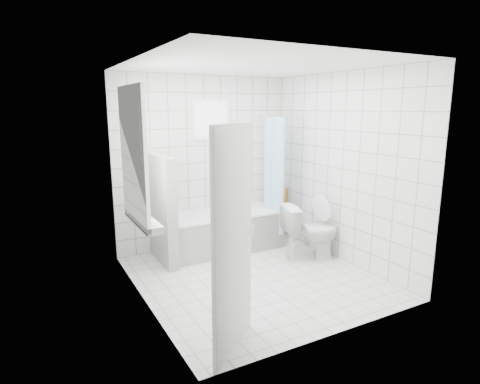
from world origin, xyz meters
TOP-DOWN VIEW (x-y plane):
  - ground at (0.00, 0.00)m, footprint 3.00×3.00m
  - ceiling at (0.00, 0.00)m, footprint 3.00×3.00m
  - wall_back at (0.00, 1.50)m, footprint 2.80×0.02m
  - wall_front at (0.00, -1.50)m, footprint 2.80×0.02m
  - wall_left at (-1.40, 0.00)m, footprint 0.02×3.00m
  - wall_right at (1.40, 0.00)m, footprint 0.02×3.00m
  - window_left at (-1.35, 0.30)m, footprint 0.01×0.90m
  - window_back at (0.10, 1.46)m, footprint 0.50×0.01m
  - window_sill at (-1.31, 0.30)m, footprint 0.18×1.02m
  - door at (-0.94, -1.22)m, footprint 0.64×0.54m
  - bathtub at (0.11, 1.12)m, footprint 1.76×0.77m
  - partition_wall at (-0.83, 1.07)m, footprint 0.15×0.85m
  - tiled_ledge at (1.28, 1.38)m, footprint 0.40×0.24m
  - toilet at (1.03, 0.18)m, footprint 0.87×0.64m
  - curtain_rod at (0.94, 1.10)m, footprint 0.02×0.80m
  - shower_curtain at (0.94, 0.97)m, footprint 0.14×0.48m
  - tub_faucet at (0.21, 1.46)m, footprint 0.18×0.06m
  - sill_bottles at (-1.30, 0.39)m, footprint 0.15×0.50m
  - ledge_bottles at (1.32, 1.36)m, footprint 0.17×0.18m

SIDE VIEW (x-z plane):
  - ground at x=0.00m, z-range 0.00..0.00m
  - tiled_ledge at x=1.28m, z-range 0.00..0.55m
  - bathtub at x=0.11m, z-range 0.00..0.58m
  - toilet at x=1.03m, z-range 0.00..0.80m
  - ledge_bottles at x=1.32m, z-range 0.54..0.80m
  - partition_wall at x=-0.83m, z-range 0.00..1.50m
  - tub_faucet at x=0.21m, z-range 0.82..0.88m
  - window_sill at x=-1.31m, z-range 0.82..0.90m
  - door at x=-0.94m, z-range 0.00..2.00m
  - sill_bottles at x=-1.30m, z-range 0.87..1.14m
  - shower_curtain at x=0.94m, z-range 0.21..1.99m
  - wall_back at x=0.00m, z-range 0.00..2.60m
  - wall_front at x=0.00m, z-range 0.00..2.60m
  - wall_left at x=-1.40m, z-range 0.00..2.60m
  - wall_right at x=1.40m, z-range 0.00..2.60m
  - window_left at x=-1.35m, z-range 0.90..2.30m
  - window_back at x=0.10m, z-range 1.70..2.20m
  - curtain_rod at x=0.94m, z-range 1.99..2.01m
  - ceiling at x=0.00m, z-range 2.60..2.60m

